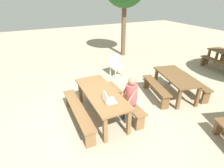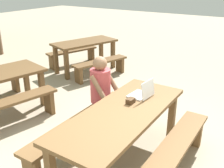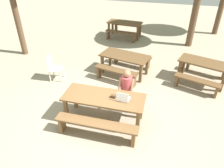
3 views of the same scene
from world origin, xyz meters
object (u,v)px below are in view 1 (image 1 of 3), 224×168
at_px(laptop, 108,99).
at_px(small_pouch, 105,95).
at_px(person_seated, 130,96).
at_px(picnic_table_rear, 176,78).
at_px(picnic_table_front, 101,95).
at_px(plastic_chair, 116,65).

xyz_separation_m(laptop, small_pouch, (-0.26, 0.04, -0.03)).
bearing_deg(person_seated, picnic_table_rear, 102.89).
bearing_deg(laptop, picnic_table_front, 2.66).
height_order(plastic_chair, picnic_table_rear, plastic_chair).
bearing_deg(picnic_table_front, person_seated, 53.12).
bearing_deg(person_seated, small_pouch, -110.09).
relative_size(person_seated, plastic_chair, 1.40).
distance_m(picnic_table_front, person_seated, 0.77).
height_order(laptop, picnic_table_rear, laptop).
bearing_deg(picnic_table_front, plastic_chair, 145.34).
bearing_deg(small_pouch, person_seated, 69.91).
relative_size(laptop, small_pouch, 2.66).
bearing_deg(small_pouch, picnic_table_rear, 95.38).
relative_size(laptop, plastic_chair, 0.36).
bearing_deg(small_pouch, picnic_table_front, -174.70).
bearing_deg(small_pouch, plastic_chair, 148.35).
distance_m(picnic_table_front, plastic_chair, 2.81).
distance_m(small_pouch, person_seated, 0.63).
bearing_deg(person_seated, plastic_chair, 160.48).
bearing_deg(plastic_chair, small_pouch, -130.82).
bearing_deg(laptop, small_pouch, -4.02).
height_order(picnic_table_front, picnic_table_rear, picnic_table_front).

